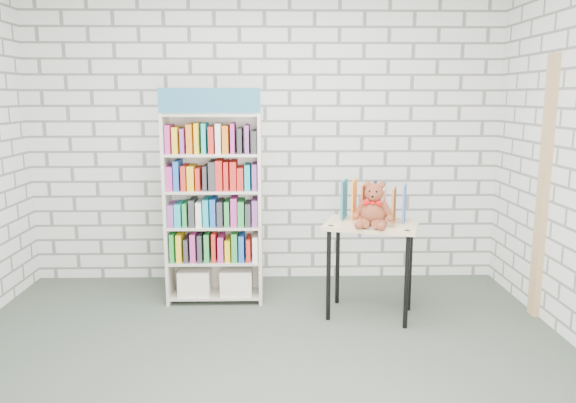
{
  "coord_description": "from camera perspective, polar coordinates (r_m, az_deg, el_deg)",
  "views": [
    {
      "loc": [
        0.09,
        -3.4,
        1.77
      ],
      "look_at": [
        0.19,
        0.95,
        0.96
      ],
      "focal_mm": 35.0,
      "sensor_mm": 36.0,
      "label": 1
    }
  ],
  "objects": [
    {
      "name": "display_table",
      "position": [
        4.58,
        8.44,
        -3.49
      ],
      "size": [
        0.84,
        0.69,
        0.78
      ],
      "color": "#DCBB84",
      "rests_on": "ground"
    },
    {
      "name": "room_shell",
      "position": [
        3.4,
        -2.96,
        10.75
      ],
      "size": [
        4.52,
        4.02,
        2.81
      ],
      "color": "silver",
      "rests_on": "ground"
    },
    {
      "name": "table_books",
      "position": [
        4.63,
        8.71,
        -0.04
      ],
      "size": [
        0.55,
        0.36,
        0.3
      ],
      "color": "teal",
      "rests_on": "display_table"
    },
    {
      "name": "teddy_bear",
      "position": [
        4.41,
        8.67,
        -0.71
      ],
      "size": [
        0.32,
        0.31,
        0.35
      ],
      "color": "brown",
      "rests_on": "display_table"
    },
    {
      "name": "ground",
      "position": [
        3.83,
        -2.69,
        -16.98
      ],
      "size": [
        4.5,
        4.5,
        0.0
      ],
      "primitive_type": "plane",
      "color": "#3D483C",
      "rests_on": "ground"
    },
    {
      "name": "bookshelf",
      "position": [
        4.87,
        -7.52,
        -0.52
      ],
      "size": [
        0.82,
        0.32,
        1.84
      ],
      "color": "beige",
      "rests_on": "ground"
    },
    {
      "name": "door_trim",
      "position": [
        4.89,
        24.51,
        1.13
      ],
      "size": [
        0.05,
        0.12,
        2.1
      ],
      "primitive_type": "cube",
      "color": "tan",
      "rests_on": "ground"
    }
  ]
}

